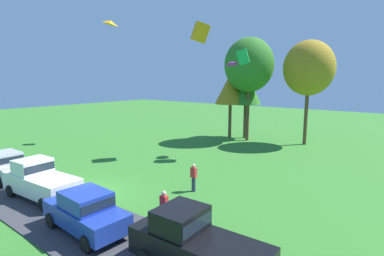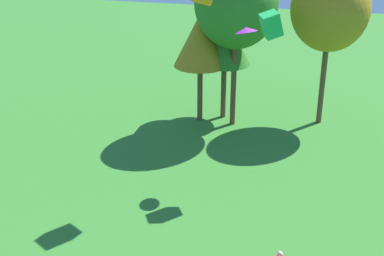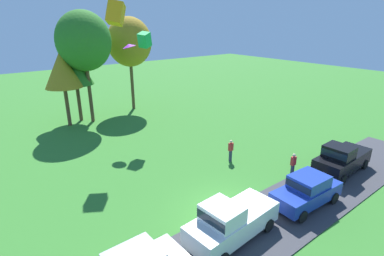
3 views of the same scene
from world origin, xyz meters
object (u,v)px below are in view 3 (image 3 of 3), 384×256
at_px(tree_far_right, 129,42).
at_px(tree_center_back, 84,41).
at_px(kite_box_high_right, 116,13).
at_px(person_beside_suv, 293,165).
at_px(person_watching_sky, 231,150).
at_px(car_sedan_near_entrance, 307,190).
at_px(car_pickup_mid_row, 230,221).
at_px(kite_delta_low_drifter, 129,45).
at_px(tree_far_left, 62,70).
at_px(tree_right_of_center, 75,68).
at_px(kite_box_trailing_tail, 145,40).
at_px(car_pickup_far_end, 341,159).

bearing_deg(tree_far_right, tree_center_back, -163.00).
bearing_deg(tree_far_right, kite_box_high_right, -120.60).
distance_m(tree_center_back, kite_box_high_right, 8.75).
bearing_deg(tree_far_right, person_beside_suv, -88.41).
distance_m(person_beside_suv, person_watching_sky, 4.60).
xyz_separation_m(car_sedan_near_entrance, tree_center_back, (-4.00, 22.60, 7.14)).
bearing_deg(kite_box_high_right, car_pickup_mid_row, -95.13).
distance_m(tree_center_back, kite_delta_low_drifter, 6.54).
height_order(tree_far_right, kite_delta_low_drifter, tree_far_right).
height_order(tree_far_left, tree_right_of_center, tree_far_left).
distance_m(person_beside_suv, tree_far_right, 22.92).
height_order(person_beside_suv, tree_far_left, tree_far_left).
height_order(tree_far_left, kite_box_high_right, kite_box_high_right).
bearing_deg(kite_box_trailing_tail, kite_delta_low_drifter, 161.65).
bearing_deg(person_beside_suv, kite_delta_low_drifter, 108.90).
height_order(tree_right_of_center, kite_box_trailing_tail, kite_box_trailing_tail).
distance_m(tree_center_back, tree_far_right, 6.00).
height_order(tree_far_right, kite_box_trailing_tail, tree_far_right).
relative_size(tree_far_left, kite_box_high_right, 4.88).
distance_m(car_sedan_near_entrance, kite_delta_low_drifter, 17.89).
distance_m(car_pickup_mid_row, tree_far_left, 22.63).
bearing_deg(tree_right_of_center, kite_box_high_right, -86.51).
bearing_deg(kite_box_trailing_tail, kite_box_high_right, -152.76).
distance_m(car_sedan_near_entrance, person_watching_sky, 6.84).
bearing_deg(car_pickup_far_end, tree_far_right, 98.85).
distance_m(tree_far_left, tree_center_back, 3.46).
height_order(car_sedan_near_entrance, kite_box_high_right, kite_box_high_right).
bearing_deg(kite_box_high_right, person_beside_suv, -60.49).
distance_m(tree_right_of_center, kite_delta_low_drifter, 8.22).
height_order(kite_delta_low_drifter, kite_box_trailing_tail, kite_box_trailing_tail).
xyz_separation_m(car_pickup_mid_row, kite_box_trailing_tail, (4.42, 15.22, 7.42)).
bearing_deg(person_watching_sky, kite_box_high_right, 124.06).
relative_size(tree_center_back, kite_box_trailing_tail, 9.41).
bearing_deg(tree_far_right, person_watching_sky, -93.32).
bearing_deg(kite_box_high_right, kite_box_trailing_tail, 27.24).
bearing_deg(car_pickup_mid_row, tree_center_back, 86.08).
bearing_deg(tree_center_back, tree_far_right, 17.00).
bearing_deg(kite_box_high_right, tree_right_of_center, 93.49).
height_order(car_sedan_near_entrance, person_watching_sky, car_sedan_near_entrance).
height_order(car_pickup_far_end, tree_right_of_center, tree_right_of_center).
distance_m(car_pickup_far_end, tree_far_right, 24.78).
distance_m(person_beside_suv, tree_right_of_center, 22.87).
distance_m(car_sedan_near_entrance, kite_box_trailing_tail, 17.55).
relative_size(tree_far_left, kite_delta_low_drifter, 6.44).
relative_size(person_beside_suv, kite_delta_low_drifter, 1.48).
bearing_deg(car_pickup_mid_row, tree_far_left, 92.12).
bearing_deg(tree_center_back, tree_right_of_center, 128.61).
bearing_deg(car_pickup_far_end, car_sedan_near_entrance, -171.93).
relative_size(tree_center_back, kite_box_high_right, 7.29).
bearing_deg(person_beside_suv, tree_far_left, 113.12).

